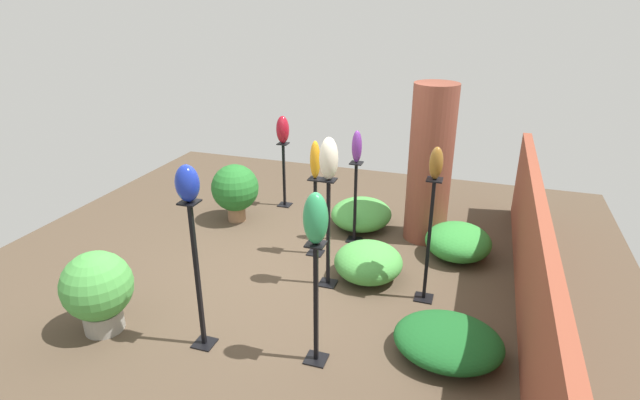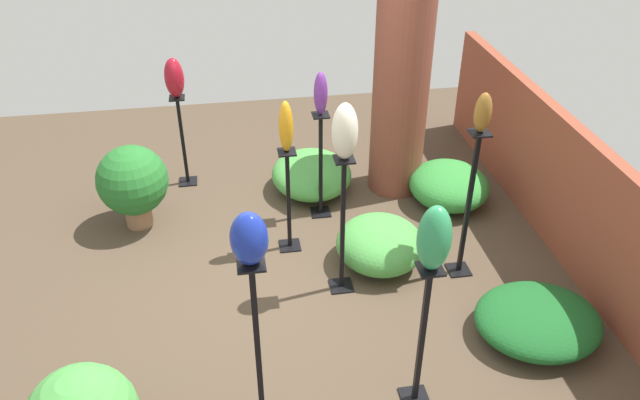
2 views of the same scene
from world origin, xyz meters
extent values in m
plane|color=#4C3D2D|center=(0.00, 0.00, 0.00)|extent=(8.00, 8.00, 0.00)
cube|color=brown|center=(0.00, 2.57, 0.63)|extent=(5.60, 0.12, 1.26)
cylinder|color=brown|center=(-1.44, 1.34, 1.06)|extent=(0.58, 0.58, 2.13)
cube|color=black|center=(0.15, 0.43, 0.01)|extent=(0.20, 0.20, 0.01)
cube|color=black|center=(0.15, 0.43, 0.65)|extent=(0.04, 0.04, 1.30)
cube|color=black|center=(0.15, 0.43, 1.30)|extent=(0.16, 0.16, 0.02)
cube|color=black|center=(0.11, 1.54, 0.01)|extent=(0.20, 0.20, 0.01)
cube|color=black|center=(0.11, 1.54, 0.71)|extent=(0.04, 0.04, 1.42)
cube|color=black|center=(0.11, 1.54, 1.41)|extent=(0.16, 0.16, 0.02)
cube|color=black|center=(-0.51, 0.06, 0.01)|extent=(0.20, 0.20, 0.01)
cube|color=black|center=(-0.51, 0.06, 0.52)|extent=(0.04, 0.04, 1.05)
cube|color=black|center=(-0.51, 0.06, 1.04)|extent=(0.16, 0.16, 0.02)
cube|color=black|center=(-1.03, 0.44, 0.01)|extent=(0.20, 0.20, 0.01)
cube|color=black|center=(-1.03, 0.44, 0.57)|extent=(0.04, 0.04, 1.13)
cube|color=black|center=(-1.03, 0.44, 1.12)|extent=(0.16, 0.16, 0.02)
cube|color=black|center=(1.44, 0.73, 0.01)|extent=(0.20, 0.20, 0.01)
cube|color=black|center=(1.44, 0.73, 0.61)|extent=(0.04, 0.04, 1.21)
cube|color=black|center=(1.44, 0.73, 1.21)|extent=(0.16, 0.16, 0.02)
cube|color=black|center=(1.57, -0.37, 0.75)|extent=(0.04, 0.04, 1.50)
cube|color=black|center=(1.57, -0.37, 1.49)|extent=(0.16, 0.16, 0.02)
cube|color=black|center=(-1.88, -0.94, 0.01)|extent=(0.20, 0.20, 0.01)
cube|color=black|center=(-1.88, -0.94, 0.52)|extent=(0.04, 0.04, 1.03)
cube|color=black|center=(-1.88, -0.94, 1.03)|extent=(0.16, 0.16, 0.02)
ellipsoid|color=beige|center=(0.15, 0.43, 1.54)|extent=(0.21, 0.20, 0.47)
ellipsoid|color=brown|center=(0.11, 1.54, 1.59)|extent=(0.14, 0.14, 0.34)
ellipsoid|color=orange|center=(-0.51, 0.06, 1.28)|extent=(0.13, 0.13, 0.48)
ellipsoid|color=#6B2D8C|center=(-1.03, 0.44, 1.34)|extent=(0.13, 0.13, 0.42)
ellipsoid|color=#2D9356|center=(1.44, 0.73, 1.44)|extent=(0.21, 0.21, 0.46)
ellipsoid|color=#192D9E|center=(1.57, -0.37, 1.67)|extent=(0.20, 0.21, 0.33)
ellipsoid|color=maroon|center=(-1.88, -0.94, 1.25)|extent=(0.20, 0.20, 0.42)
cylinder|color=#936B4C|center=(-1.12, -1.40, 0.11)|extent=(0.26, 0.26, 0.22)
sphere|color=#236B28|center=(-1.12, -1.40, 0.52)|extent=(0.69, 0.69, 0.69)
ellipsoid|color=#479942|center=(-0.13, 0.85, 0.22)|extent=(0.83, 0.81, 0.43)
ellipsoid|color=#338C38|center=(-1.02, 1.82, 0.21)|extent=(0.88, 0.84, 0.42)
ellipsoid|color=#479942|center=(-1.50, 0.42, 0.20)|extent=(0.97, 0.87, 0.39)
ellipsoid|color=#195923|center=(0.98, 1.87, 0.15)|extent=(0.89, 1.02, 0.31)
camera|label=1|loc=(4.96, 1.94, 3.14)|focal=28.00mm
camera|label=2|loc=(4.29, -0.43, 3.67)|focal=35.00mm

